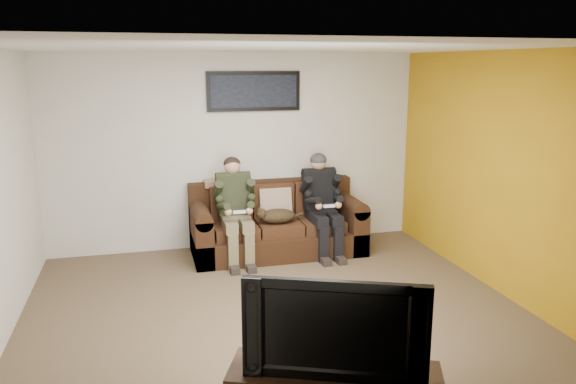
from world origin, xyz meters
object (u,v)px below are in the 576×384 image
object	(u,v)px
person_right	(322,198)
framed_poster	(254,91)
person_left	(235,204)
sofa	(276,226)
television	(336,323)
cat	(276,216)

from	to	relation	value
person_right	framed_poster	bearing A→B (deg)	143.50
person_left	framed_poster	distance (m)	1.53
person_right	person_left	bearing A→B (deg)	-179.98
person_left	person_right	bearing A→B (deg)	0.02
sofa	person_left	distance (m)	0.72
sofa	framed_poster	xyz separation A→B (m)	(-0.20, 0.39, 1.76)
person_left	television	xyz separation A→B (m)	(0.07, -3.59, 0.06)
television	sofa	bearing A→B (deg)	105.16
person_left	television	world-z (taller)	person_left
cat	television	size ratio (longest dim) A/B	0.55
television	framed_poster	bearing A→B (deg)	108.58
person_right	television	distance (m)	3.75
person_right	television	world-z (taller)	person_right
cat	person_right	bearing A→B (deg)	2.40
sofa	framed_poster	distance (m)	1.81
person_left	person_right	size ratio (longest dim) A/B	0.99
sofa	person_right	world-z (taller)	person_right
person_left	framed_poster	size ratio (longest dim) A/B	1.04
framed_poster	television	world-z (taller)	framed_poster
cat	framed_poster	bearing A→B (deg)	104.23
sofa	framed_poster	bearing A→B (deg)	117.36
person_right	framed_poster	distance (m)	1.67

